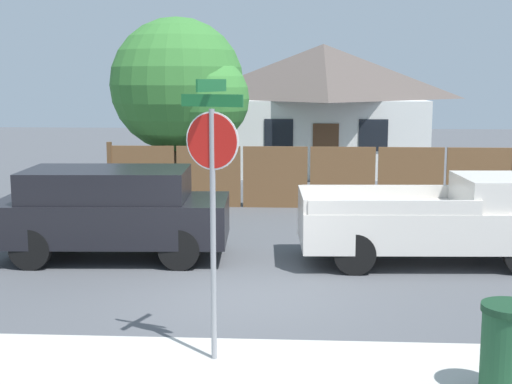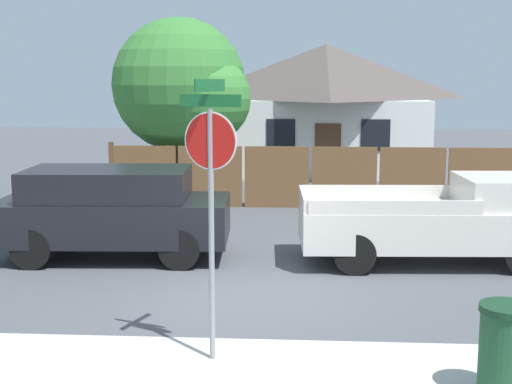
% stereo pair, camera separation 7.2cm
% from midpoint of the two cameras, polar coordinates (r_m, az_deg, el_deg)
% --- Properties ---
extents(ground_plane, '(80.00, 80.00, 0.00)m').
position_cam_midpoint_polar(ground_plane, '(11.89, -0.85, -8.25)').
color(ground_plane, '#4C4F54').
extents(wooden_fence, '(11.22, 0.12, 1.80)m').
position_cam_midpoint_polar(wooden_fence, '(19.65, 4.47, 1.18)').
color(wooden_fence, brown).
rests_on(wooden_fence, ground).
extents(house, '(7.84, 7.77, 4.88)m').
position_cam_midpoint_polar(house, '(28.42, 5.62, 6.98)').
color(house, white).
rests_on(house, ground).
extents(oak_tree, '(4.10, 3.90, 5.31)m').
position_cam_midpoint_polar(oak_tree, '(21.07, -5.61, 8.28)').
color(oak_tree, brown).
rests_on(oak_tree, ground).
extents(red_suv, '(4.59, 2.20, 1.79)m').
position_cam_midpoint_polar(red_suv, '(14.36, -11.25, -1.37)').
color(red_suv, black).
rests_on(red_suv, ground).
extents(orange_pickup, '(5.07, 2.19, 1.69)m').
position_cam_midpoint_polar(orange_pickup, '(14.18, 14.73, -2.19)').
color(orange_pickup, silver).
rests_on(orange_pickup, ground).
extents(stop_sign, '(0.79, 0.71, 3.53)m').
position_cam_midpoint_polar(stop_sign, '(8.74, -3.40, 1.51)').
color(stop_sign, gray).
rests_on(stop_sign, ground).
extents(trash_bin, '(0.65, 0.65, 1.06)m').
position_cam_midpoint_polar(trash_bin, '(8.62, 19.64, -11.86)').
color(trash_bin, '#1E4C2D').
rests_on(trash_bin, ground).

